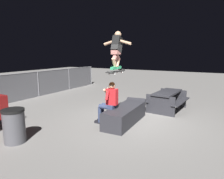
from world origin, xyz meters
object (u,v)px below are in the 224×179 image
person_sitting_on_ledge (109,101)px  kicker_ramp (134,105)px  skater_airborne (117,48)px  picnic_table_back (167,98)px  trash_bin (14,126)px  skateboard (116,72)px  ledge_box_main (125,115)px

person_sitting_on_ledge → kicker_ramp: size_ratio=1.30×
skater_airborne → kicker_ramp: bearing=9.5°
picnic_table_back → trash_bin: (-4.87, 2.63, -0.06)m
skateboard → kicker_ramp: bearing=9.4°
skater_airborne → ledge_box_main: bearing=-28.7°
picnic_table_back → trash_bin: size_ratio=2.07×
trash_bin → ledge_box_main: bearing=-34.2°
skater_airborne → picnic_table_back: bearing=-21.4°
skateboard → skater_airborne: (0.06, 0.00, 0.69)m
picnic_table_back → trash_bin: bearing=151.6°
ledge_box_main → picnic_table_back: 2.34m
person_sitting_on_ledge → picnic_table_back: 2.84m
skateboard → kicker_ramp: skateboard is taller
person_sitting_on_ledge → skateboard: bearing=-86.2°
kicker_ramp → trash_bin: (-4.67, 1.28, 0.38)m
person_sitting_on_ledge → picnic_table_back: size_ratio=0.76×
ledge_box_main → trash_bin: 3.25m
person_sitting_on_ledge → skateboard: (0.02, -0.24, 0.92)m
person_sitting_on_ledge → skater_airborne: 1.63m
trash_bin → skater_airborne: bearing=-34.8°
skateboard → person_sitting_on_ledge: bearing=93.8°
skater_airborne → picnic_table_back: (2.48, -0.97, -1.89)m
kicker_ramp → skateboard: bearing=-170.6°
skateboard → trash_bin: bearing=144.5°
person_sitting_on_ledge → skateboard: skateboard is taller
skateboard → skater_airborne: bearing=4.6°
ledge_box_main → kicker_ramp: size_ratio=1.98×
skateboard → trash_bin: 3.14m
person_sitting_on_ledge → trash_bin: 2.75m
ledge_box_main → person_sitting_on_ledge: 0.74m
ledge_box_main → skateboard: size_ratio=2.03×
person_sitting_on_ledge → skater_airborne: bearing=-72.9°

